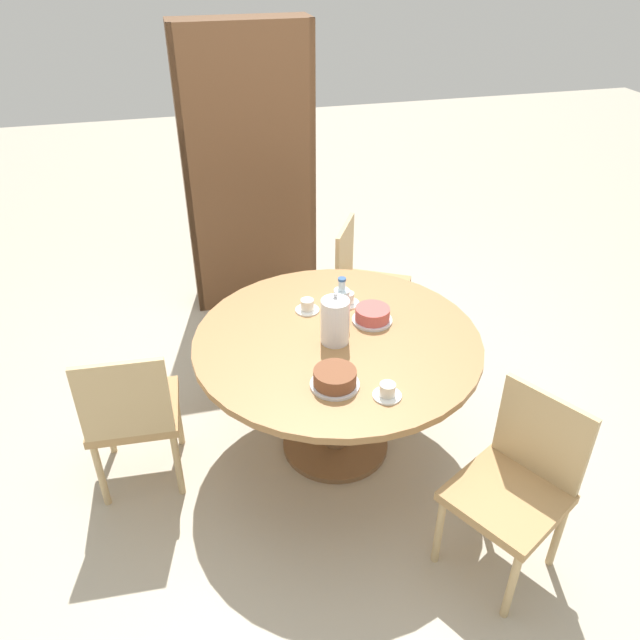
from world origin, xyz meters
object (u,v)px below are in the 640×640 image
object	(u,v)px
chair_c	(132,412)
bookshelf	(251,185)
cup_a	(387,391)
cup_b	(348,299)
cake_second	(372,315)
coffee_pot	(335,320)
water_bottle	(341,305)
chair_b	(365,283)
cup_c	(307,306)
chair_a	(516,483)
cake_main	(335,378)

from	to	relation	value
chair_c	bookshelf	bearing A→B (deg)	-113.62
cup_a	cup_b	xyz separation A→B (m)	(0.05, 0.77, 0.00)
cake_second	cup_b	world-z (taller)	cake_second
cake_second	coffee_pot	bearing A→B (deg)	-151.58
water_bottle	cake_second	world-z (taller)	water_bottle
chair_b	cup_a	size ratio (longest dim) A/B	6.77
water_bottle	cup_c	xyz separation A→B (m)	(-0.14, 0.15, -0.08)
cake_second	chair_c	bearing A→B (deg)	-175.14
chair_b	chair_a	bearing A→B (deg)	-147.42
chair_b	cake_main	size ratio (longest dim) A/B	3.87
coffee_pot	cup_c	world-z (taller)	coffee_pot
coffee_pot	water_bottle	xyz separation A→B (m)	(0.07, 0.15, -0.02)
cup_c	cake_second	bearing A→B (deg)	-30.97
cake_main	cup_c	size ratio (longest dim) A/B	1.75
cake_second	cup_a	bearing A→B (deg)	-101.97
chair_c	water_bottle	size ratio (longest dim) A/B	3.29
coffee_pot	cake_second	bearing A→B (deg)	28.42
coffee_pot	cup_c	size ratio (longest dim) A/B	2.14
cake_main	cake_second	xyz separation A→B (m)	(0.32, 0.45, -0.00)
cake_second	cup_a	distance (m)	0.59
cup_b	cake_main	bearing A→B (deg)	-110.88
cup_c	cup_b	bearing A→B (deg)	3.70
cake_main	cup_a	bearing A→B (deg)	-32.39
chair_b	bookshelf	world-z (taller)	bookshelf
water_bottle	cup_a	size ratio (longest dim) A/B	2.06
chair_b	water_bottle	size ratio (longest dim) A/B	3.29
chair_c	cake_main	world-z (taller)	chair_c
cake_main	cup_c	world-z (taller)	cake_main
chair_c	cake_second	bearing A→B (deg)	-171.96
chair_a	bookshelf	xyz separation A→B (m)	(-0.69, 2.53, 0.42)
cake_main	cake_second	size ratio (longest dim) A/B	1.07
cake_second	cup_a	size ratio (longest dim) A/B	1.63
cake_main	cup_c	distance (m)	0.63
cake_main	cup_b	xyz separation A→B (m)	(0.24, 0.64, -0.01)
chair_a	cup_b	distance (m)	1.24
cup_a	bookshelf	bearing A→B (deg)	96.34
cup_a	cup_b	bearing A→B (deg)	86.38
cup_b	cup_a	bearing A→B (deg)	-93.62
cake_second	chair_a	bearing A→B (deg)	-70.83
cup_b	bookshelf	bearing A→B (deg)	101.69
cup_a	cup_c	world-z (taller)	same
coffee_pot	cake_main	xyz separation A→B (m)	(-0.09, -0.33, -0.08)
cup_b	water_bottle	bearing A→B (deg)	-116.16
chair_c	cake_main	xyz separation A→B (m)	(0.90, -0.35, 0.30)
bookshelf	cup_a	xyz separation A→B (m)	(0.24, -2.16, -0.14)
cake_main	cup_c	bearing A→B (deg)	87.82
water_bottle	chair_a	bearing A→B (deg)	-63.37
coffee_pot	chair_c	bearing A→B (deg)	178.80
cup_a	water_bottle	bearing A→B (deg)	93.32
chair_c	cake_main	size ratio (longest dim) A/B	3.87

